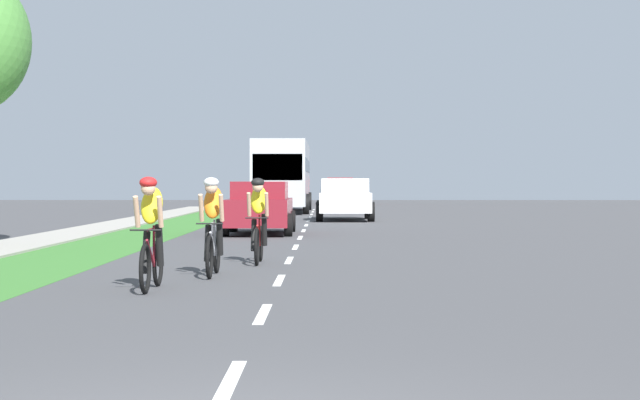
{
  "coord_description": "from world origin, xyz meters",
  "views": [
    {
      "loc": [
        0.73,
        -5.67,
        1.51
      ],
      "look_at": [
        0.56,
        19.4,
        1.07
      ],
      "focal_mm": 57.58,
      "sensor_mm": 36.0,
      "label": 1
    }
  ],
  "objects": [
    {
      "name": "cyclist_distant",
      "position": [
        -0.53,
        13.2,
        0.81
      ],
      "size": [
        0.42,
        1.72,
        1.58
      ],
      "color": "black",
      "rests_on": "ground_plane"
    },
    {
      "name": "ground_plane",
      "position": [
        0.0,
        20.0,
        0.0
      ],
      "size": [
        120.0,
        120.0,
        0.0
      ],
      "primitive_type": "plane",
      "color": "#424244"
    },
    {
      "name": "pickup_white",
      "position": [
        1.42,
        34.63,
        0.83
      ],
      "size": [
        2.22,
        5.1,
        1.64
      ],
      "color": "silver",
      "rests_on": "ground_plane"
    },
    {
      "name": "sedan_maroon",
      "position": [
        -1.22,
        24.02,
        0.77
      ],
      "size": [
        1.98,
        4.3,
        1.52
      ],
      "color": "maroon",
      "rests_on": "ground_plane"
    },
    {
      "name": "bus_silver",
      "position": [
        -1.51,
        46.23,
        1.98
      ],
      "size": [
        2.78,
        11.6,
        3.48
      ],
      "color": "#A5A8AD",
      "rests_on": "ground_plane"
    },
    {
      "name": "cyclist_lead",
      "position": [
        -1.71,
        8.55,
        0.81
      ],
      "size": [
        0.42,
        1.72,
        1.58
      ],
      "color": "black",
      "rests_on": "ground_plane"
    },
    {
      "name": "suv_red",
      "position": [
        1.58,
        63.42,
        0.95
      ],
      "size": [
        2.15,
        4.7,
        1.79
      ],
      "color": "red",
      "rests_on": "ground_plane"
    },
    {
      "name": "sidewalk_concrete",
      "position": [
        -6.58,
        20.0,
        0.0
      ],
      "size": [
        1.78,
        70.0,
        0.1
      ],
      "primitive_type": "cube",
      "color": "#9E998E",
      "rests_on": "ground_plane"
    },
    {
      "name": "grass_verge",
      "position": [
        -4.52,
        20.0,
        0.0
      ],
      "size": [
        2.33,
        70.0,
        0.01
      ],
      "primitive_type": "cube",
      "color": "#38722D",
      "rests_on": "ground_plane"
    },
    {
      "name": "lane_markings_center",
      "position": [
        0.0,
        24.0,
        0.0
      ],
      "size": [
        0.12,
        53.8,
        0.01
      ],
      "color": "white",
      "rests_on": "ground_plane"
    },
    {
      "name": "cyclist_trailing",
      "position": [
        -1.09,
        10.68,
        0.81
      ],
      "size": [
        0.42,
        1.72,
        1.58
      ],
      "color": "black",
      "rests_on": "ground_plane"
    }
  ]
}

